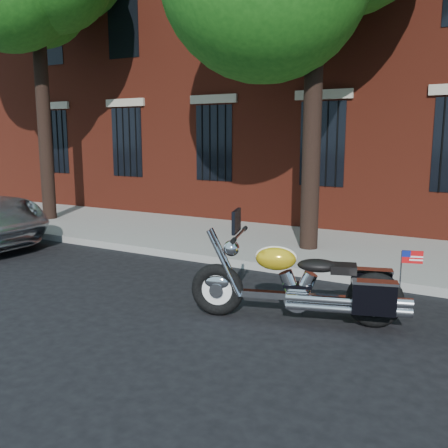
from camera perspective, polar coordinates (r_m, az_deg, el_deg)
The scene contains 5 objects.
ground at distance 7.99m, azimuth -1.02°, elevation -7.42°, with size 120.00×120.00×0.00m, color black.
curb at distance 9.14m, azimuth 3.38°, elevation -4.69°, with size 40.00×0.16×0.15m, color gray.
sidewalk at distance 10.82m, azimuth 7.77°, elevation -2.44°, with size 40.00×3.60×0.15m, color gray.
building at distance 17.45m, azimuth 17.22°, elevation 21.55°, with size 26.00×10.08×12.00m.
motorcycle at distance 6.56m, azimuth 9.23°, elevation -7.01°, with size 2.87×1.33×1.45m.
Camera 1 is at (3.87, -6.57, 2.40)m, focal length 40.00 mm.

